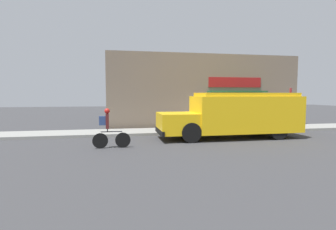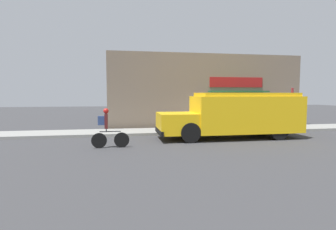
% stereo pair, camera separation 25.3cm
% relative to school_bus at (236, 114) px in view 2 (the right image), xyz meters
% --- Properties ---
extents(ground_plane, '(70.00, 70.00, 0.00)m').
position_rel_school_bus_xyz_m(ground_plane, '(-0.09, 1.39, -1.18)').
color(ground_plane, '#38383A').
extents(sidewalk, '(28.00, 2.10, 0.15)m').
position_rel_school_bus_xyz_m(sidewalk, '(-0.09, 2.44, -1.11)').
color(sidewalk, gray).
rests_on(sidewalk, ground_plane).
extents(storefront, '(12.72, 0.97, 4.75)m').
position_rel_school_bus_xyz_m(storefront, '(-0.02, 3.88, 1.20)').
color(storefront, '#756656').
rests_on(storefront, ground_plane).
extents(school_bus, '(7.02, 2.60, 2.25)m').
position_rel_school_bus_xyz_m(school_bus, '(0.00, 0.00, 0.00)').
color(school_bus, yellow).
rests_on(school_bus, ground_plane).
extents(cyclist, '(1.52, 0.21, 1.61)m').
position_rel_school_bus_xyz_m(cyclist, '(-6.16, -1.40, -0.38)').
color(cyclist, black).
rests_on(cyclist, ground_plane).
extents(stop_sign_post, '(0.45, 0.45, 2.46)m').
position_rel_school_bus_xyz_m(stop_sign_post, '(4.45, 1.98, 0.61)').
color(stop_sign_post, slate).
rests_on(stop_sign_post, sidewalk).
extents(trash_bin, '(0.54, 0.54, 0.85)m').
position_rel_school_bus_xyz_m(trash_bin, '(2.13, 2.80, -0.61)').
color(trash_bin, '#2D5138').
rests_on(trash_bin, sidewalk).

